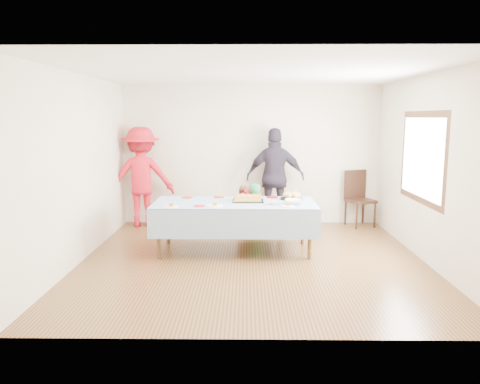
# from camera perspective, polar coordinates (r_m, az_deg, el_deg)

# --- Properties ---
(ground) EXTENTS (5.00, 5.00, 0.00)m
(ground) POSITION_cam_1_polar(r_m,az_deg,el_deg) (6.98, 1.54, -8.27)
(ground) COLOR #4C2815
(ground) RESTS_ON ground
(room_walls) EXTENTS (5.04, 5.04, 2.72)m
(room_walls) POSITION_cam_1_polar(r_m,az_deg,el_deg) (6.67, 2.08, 6.42)
(room_walls) COLOR beige
(room_walls) RESTS_ON ground
(party_table) EXTENTS (2.50, 1.10, 0.78)m
(party_table) POSITION_cam_1_polar(r_m,az_deg,el_deg) (7.26, -0.67, -1.68)
(party_table) COLOR #50371B
(party_table) RESTS_ON ground
(birthday_cake) EXTENTS (0.48, 0.37, 0.09)m
(birthday_cake) POSITION_cam_1_polar(r_m,az_deg,el_deg) (7.33, 0.97, -0.81)
(birthday_cake) COLOR black
(birthday_cake) RESTS_ON party_table
(rolls_tray) EXTENTS (0.37, 0.37, 0.11)m
(rolls_tray) POSITION_cam_1_polar(r_m,az_deg,el_deg) (7.55, 6.30, -0.53)
(rolls_tray) COLOR black
(rolls_tray) RESTS_ON party_table
(punch_bowl) EXTENTS (0.30, 0.30, 0.07)m
(punch_bowl) POSITION_cam_1_polar(r_m,az_deg,el_deg) (7.12, 6.67, -1.20)
(punch_bowl) COLOR silver
(punch_bowl) RESTS_ON party_table
(party_hat) EXTENTS (0.09, 0.09, 0.16)m
(party_hat) POSITION_cam_1_polar(r_m,az_deg,el_deg) (7.73, 6.78, -0.07)
(party_hat) COLOR white
(party_hat) RESTS_ON party_table
(fork_pile) EXTENTS (0.24, 0.18, 0.07)m
(fork_pile) POSITION_cam_1_polar(r_m,az_deg,el_deg) (7.07, 3.90, -1.26)
(fork_pile) COLOR white
(fork_pile) RESTS_ON party_table
(plate_red_far_a) EXTENTS (0.19, 0.19, 0.01)m
(plate_red_far_a) POSITION_cam_1_polar(r_m,az_deg,el_deg) (7.68, -6.45, -0.67)
(plate_red_far_a) COLOR red
(plate_red_far_a) RESTS_ON party_table
(plate_red_far_b) EXTENTS (0.18, 0.18, 0.01)m
(plate_red_far_b) POSITION_cam_1_polar(r_m,az_deg,el_deg) (7.69, -2.55, -0.61)
(plate_red_far_b) COLOR red
(plate_red_far_b) RESTS_ON party_table
(plate_red_far_c) EXTENTS (0.18, 0.18, 0.01)m
(plate_red_far_c) POSITION_cam_1_polar(r_m,az_deg,el_deg) (7.68, 0.30, -0.62)
(plate_red_far_c) COLOR red
(plate_red_far_c) RESTS_ON party_table
(plate_red_far_d) EXTENTS (0.19, 0.19, 0.01)m
(plate_red_far_d) POSITION_cam_1_polar(r_m,az_deg,el_deg) (7.67, 3.91, -0.65)
(plate_red_far_d) COLOR red
(plate_red_far_d) RESTS_ON party_table
(plate_red_near) EXTENTS (0.16, 0.16, 0.01)m
(plate_red_near) POSITION_cam_1_polar(r_m,az_deg,el_deg) (6.94, -5.01, -1.69)
(plate_red_near) COLOR red
(plate_red_near) RESTS_ON party_table
(plate_white_left) EXTENTS (0.21, 0.21, 0.01)m
(plate_white_left) POSITION_cam_1_polar(r_m,az_deg,el_deg) (6.93, -8.36, -1.77)
(plate_white_left) COLOR white
(plate_white_left) RESTS_ON party_table
(plate_white_mid) EXTENTS (0.24, 0.24, 0.01)m
(plate_white_mid) POSITION_cam_1_polar(r_m,az_deg,el_deg) (6.93, -3.08, -1.70)
(plate_white_mid) COLOR white
(plate_white_mid) RESTS_ON party_table
(plate_white_right) EXTENTS (0.21, 0.21, 0.01)m
(plate_white_right) POSITION_cam_1_polar(r_m,az_deg,el_deg) (6.95, 5.81, -1.70)
(plate_white_right) COLOR white
(plate_white_right) RESTS_ON party_table
(dining_chair) EXTENTS (0.59, 0.59, 1.07)m
(dining_chair) POSITION_cam_1_polar(r_m,az_deg,el_deg) (9.32, 14.19, -0.35)
(dining_chair) COLOR black
(dining_chair) RESTS_ON ground
(toddler_left) EXTENTS (0.37, 0.31, 0.86)m
(toddler_left) POSITION_cam_1_polar(r_m,az_deg,el_deg) (8.26, 0.92, -2.45)
(toddler_left) COLOR red
(toddler_left) RESTS_ON ground
(toddler_mid) EXTENTS (0.48, 0.32, 0.95)m
(toddler_mid) POSITION_cam_1_polar(r_m,az_deg,el_deg) (8.20, 1.79, -2.20)
(toddler_mid) COLOR #26723C
(toddler_mid) RESTS_ON ground
(toddler_right) EXTENTS (0.52, 0.47, 0.88)m
(toddler_right) POSITION_cam_1_polar(r_m,az_deg,el_deg) (8.47, 0.36, -2.09)
(toddler_right) COLOR #AE7D51
(toddler_right) RESTS_ON ground
(adult_left) EXTENTS (1.31, 0.86, 1.90)m
(adult_left) POSITION_cam_1_polar(r_m,az_deg,el_deg) (9.15, -11.90, 1.81)
(adult_left) COLOR red
(adult_left) RESTS_ON ground
(adult_right) EXTENTS (1.12, 0.50, 1.89)m
(adult_right) POSITION_cam_1_polar(r_m,az_deg,el_deg) (8.95, 4.32, 1.77)
(adult_right) COLOR #2D2635
(adult_right) RESTS_ON ground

